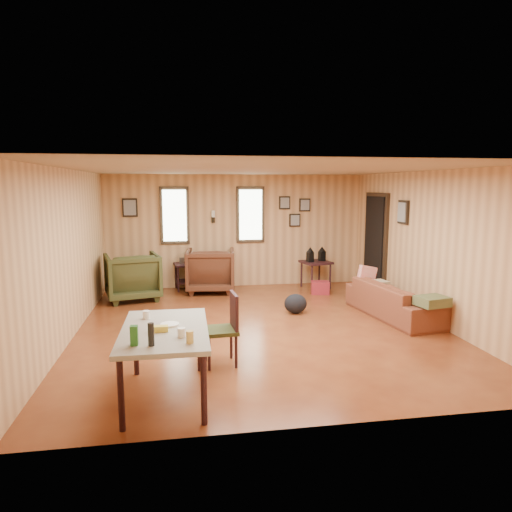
{
  "coord_description": "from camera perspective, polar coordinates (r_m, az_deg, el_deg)",
  "views": [
    {
      "loc": [
        -1.17,
        -6.71,
        2.16
      ],
      "look_at": [
        0.0,
        0.4,
        1.05
      ],
      "focal_mm": 32.0,
      "sensor_mm": 36.0,
      "label": 1
    }
  ],
  "objects": [
    {
      "name": "recliner_brown",
      "position": [
        9.39,
        -5.69,
        -1.52
      ],
      "size": [
        1.04,
        0.99,
        0.98
      ],
      "primitive_type": "imported",
      "rotation": [
        0.0,
        0.0,
        3.04
      ],
      "color": "#472415",
      "rests_on": "ground"
    },
    {
      "name": "room",
      "position": [
        7.18,
        1.5,
        1.11
      ],
      "size": [
        5.54,
        6.04,
        2.44
      ],
      "color": "brown",
      "rests_on": "ground"
    },
    {
      "name": "dining_table",
      "position": [
        4.77,
        -11.36,
        -9.64
      ],
      "size": [
        0.88,
        1.44,
        0.94
      ],
      "rotation": [
        0.0,
        0.0,
        -0.01
      ],
      "color": "gray",
      "rests_on": "ground"
    },
    {
      "name": "backpack",
      "position": [
        7.86,
        4.97,
        -5.96
      ],
      "size": [
        0.45,
        0.39,
        0.34
      ],
      "rotation": [
        0.0,
        0.0,
        0.27
      ],
      "color": "black",
      "rests_on": "ground"
    },
    {
      "name": "dining_chair",
      "position": [
        5.6,
        -3.79,
        -8.58
      ],
      "size": [
        0.43,
        0.43,
        0.88
      ],
      "rotation": [
        0.0,
        0.0,
        0.07
      ],
      "color": "#36391A",
      "rests_on": "ground"
    },
    {
      "name": "sofa",
      "position": [
        7.92,
        16.97,
        -4.61
      ],
      "size": [
        0.84,
        2.01,
        0.76
      ],
      "primitive_type": "imported",
      "rotation": [
        0.0,
        0.0,
        1.71
      ],
      "color": "brown",
      "rests_on": "ground"
    },
    {
      "name": "recliner_green",
      "position": [
        9.01,
        -15.19,
        -2.2
      ],
      "size": [
        1.15,
        1.1,
        0.99
      ],
      "primitive_type": "imported",
      "rotation": [
        0.0,
        0.0,
        -2.9
      ],
      "color": "#36391A",
      "rests_on": "ground"
    },
    {
      "name": "sofa_pillows",
      "position": [
        7.73,
        17.44,
        -4.0
      ],
      "size": [
        0.79,
        1.88,
        0.38
      ],
      "rotation": [
        0.0,
        0.0,
        0.2
      ],
      "color": "#4F552F",
      "rests_on": "sofa"
    },
    {
      "name": "cooler",
      "position": [
        9.32,
        8.02,
        -3.93
      ],
      "size": [
        0.4,
        0.33,
        0.25
      ],
      "rotation": [
        0.0,
        0.0,
        -0.22
      ],
      "color": "maroon",
      "rests_on": "ground"
    },
    {
      "name": "end_table",
      "position": [
        9.68,
        -8.55,
        -1.92
      ],
      "size": [
        0.6,
        0.55,
        0.68
      ],
      "rotation": [
        0.0,
        0.0,
        0.13
      ],
      "color": "black",
      "rests_on": "ground"
    },
    {
      "name": "side_table",
      "position": [
        9.76,
        7.51,
        -0.5
      ],
      "size": [
        0.67,
        0.67,
        0.89
      ],
      "rotation": [
        0.0,
        0.0,
        0.24
      ],
      "color": "black",
      "rests_on": "ground"
    }
  ]
}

